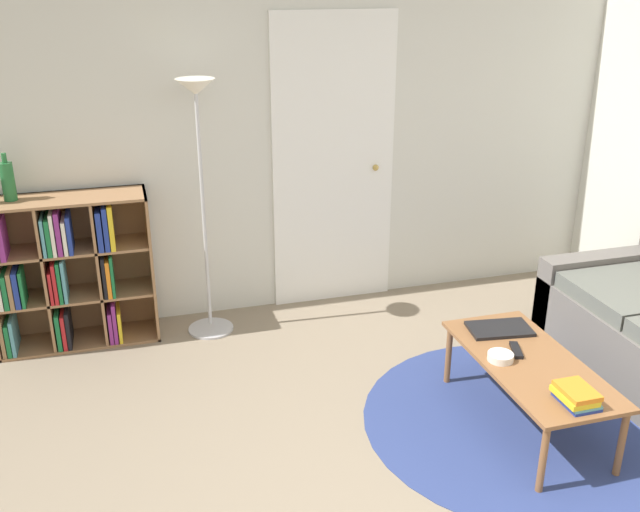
{
  "coord_description": "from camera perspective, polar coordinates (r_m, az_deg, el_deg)",
  "views": [
    {
      "loc": [
        -1.2,
        -2.02,
        2.32
      ],
      "look_at": [
        -0.2,
        1.47,
        0.85
      ],
      "focal_mm": 40.0,
      "sensor_mm": 36.0,
      "label": 1
    }
  ],
  "objects": [
    {
      "name": "bottle_middle",
      "position": [
        4.74,
        -23.7,
        5.52
      ],
      "size": [
        0.08,
        0.08,
        0.29
      ],
      "color": "#236633",
      "rests_on": "bookshelf"
    },
    {
      "name": "bookshelf",
      "position": [
        4.88,
        -19.75,
        -1.11
      ],
      "size": [
        1.01,
        0.34,
        1.0
      ],
      "color": "#936B47",
      "rests_on": "ground_plane"
    },
    {
      "name": "floor_lamp",
      "position": [
        4.56,
        -9.64,
        8.59
      ],
      "size": [
        0.31,
        0.31,
        1.7
      ],
      "color": "#B7B7BC",
      "rests_on": "ground_plane"
    },
    {
      "name": "wall_back",
      "position": [
        4.98,
        -1.64,
        10.06
      ],
      "size": [
        7.62,
        0.11,
        2.6
      ],
      "color": "silver",
      "rests_on": "ground_plane"
    },
    {
      "name": "book_stack_on_table",
      "position": [
        3.65,
        19.81,
        -10.48
      ],
      "size": [
        0.16,
        0.2,
        0.08
      ],
      "color": "navy",
      "rests_on": "coffee_table"
    },
    {
      "name": "remote",
      "position": [
        4.03,
        15.43,
        -7.27
      ],
      "size": [
        0.09,
        0.17,
        0.02
      ],
      "color": "black",
      "rests_on": "coffee_table"
    },
    {
      "name": "coffee_table",
      "position": [
        3.98,
        16.42,
        -8.52
      ],
      "size": [
        0.51,
        1.09,
        0.39
      ],
      "color": "brown",
      "rests_on": "ground_plane"
    },
    {
      "name": "rug",
      "position": [
        4.18,
        15.63,
        -12.58
      ],
      "size": [
        1.72,
        1.72,
        0.01
      ],
      "color": "navy",
      "rests_on": "ground_plane"
    },
    {
      "name": "bowl",
      "position": [
        3.92,
        14.24,
        -7.83
      ],
      "size": [
        0.14,
        0.14,
        0.04
      ],
      "color": "silver",
      "rests_on": "coffee_table"
    },
    {
      "name": "laptop",
      "position": [
        4.23,
        14.17,
        -5.67
      ],
      "size": [
        0.38,
        0.26,
        0.02
      ],
      "color": "black",
      "rests_on": "coffee_table"
    }
  ]
}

